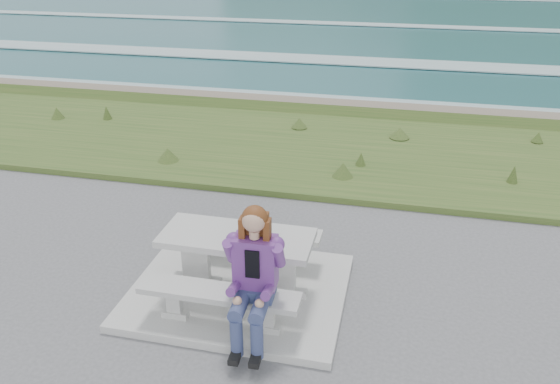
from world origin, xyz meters
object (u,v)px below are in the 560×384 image
at_px(bench_landward, 219,298).
at_px(bench_seaward, 253,235).
at_px(picnic_table, 237,247).
at_px(seated_woman, 252,295).

distance_m(bench_landward, bench_seaward, 1.40).
relative_size(picnic_table, bench_landward, 1.00).
relative_size(bench_seaward, seated_woman, 1.19).
height_order(bench_seaward, seated_woman, seated_woman).
bearing_deg(picnic_table, bench_landward, -90.00).
bearing_deg(seated_woman, picnic_table, 114.49).
bearing_deg(bench_landward, seated_woman, -18.83).
height_order(picnic_table, bench_seaward, picnic_table).
xyz_separation_m(picnic_table, bench_landward, (0.00, -0.70, -0.23)).
xyz_separation_m(bench_seaward, seated_woman, (0.42, -1.54, 0.21)).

